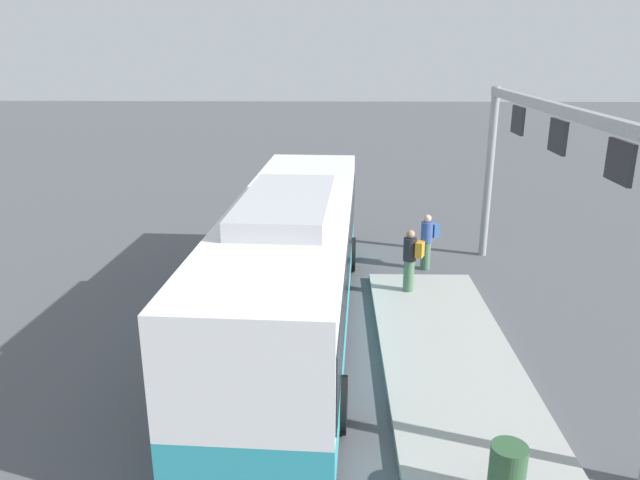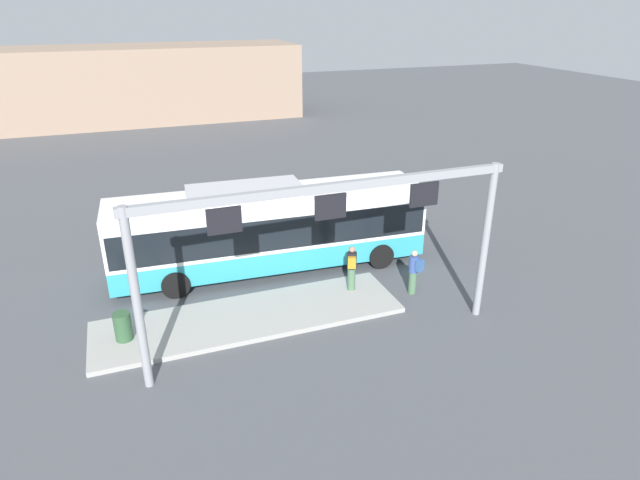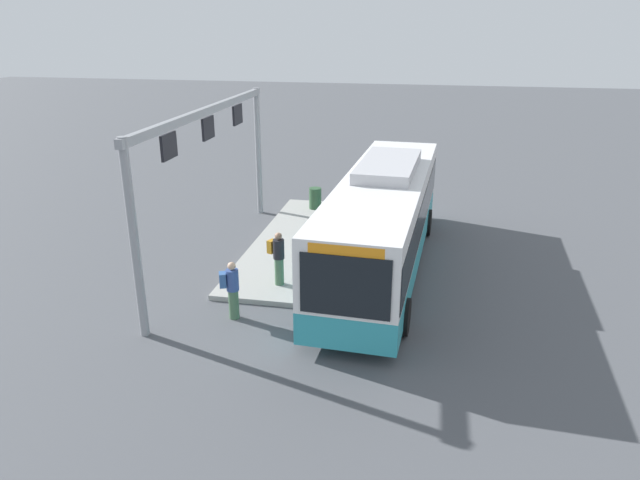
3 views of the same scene
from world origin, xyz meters
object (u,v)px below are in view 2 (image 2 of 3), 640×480
Objects in this scene: bus_main at (270,226)px; trash_bin at (123,326)px; person_boarding at (414,271)px; person_waiting_near at (352,267)px.

trash_bin is (-5.59, -3.36, -1.20)m from bus_main.
person_waiting_near is (-2.08, 0.75, 0.16)m from person_boarding.
bus_main is at bearing 26.65° from person_boarding.
bus_main reaches higher than trash_bin.
trash_bin is (-9.79, 0.32, -0.28)m from person_boarding.
bus_main reaches higher than person_boarding.
bus_main is 7.16× the size of person_boarding.
person_boarding is at bearing -38.06° from bus_main.
bus_main is 3.70m from person_waiting_near.
bus_main is 6.63m from trash_bin.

